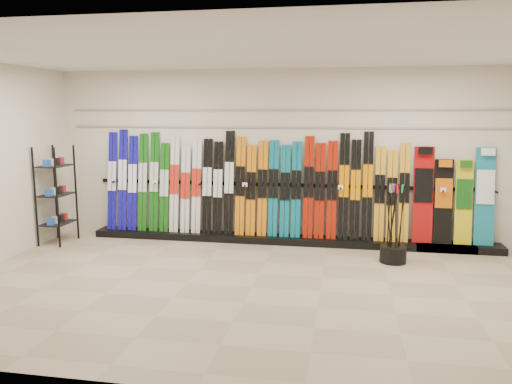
# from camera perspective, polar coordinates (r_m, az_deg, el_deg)

# --- Properties ---
(floor) EXTENTS (8.00, 8.00, 0.00)m
(floor) POSITION_cam_1_polar(r_m,az_deg,el_deg) (6.65, -0.50, -10.81)
(floor) COLOR tan
(floor) RESTS_ON ground
(back_wall) EXTENTS (8.00, 0.00, 8.00)m
(back_wall) POSITION_cam_1_polar(r_m,az_deg,el_deg) (8.75, 2.52, 4.12)
(back_wall) COLOR beige
(back_wall) RESTS_ON floor
(ceiling) EXTENTS (8.00, 8.00, 0.00)m
(ceiling) POSITION_cam_1_polar(r_m,az_deg,el_deg) (6.29, -0.54, 15.82)
(ceiling) COLOR silver
(ceiling) RESTS_ON back_wall
(ski_rack_base) EXTENTS (8.00, 0.40, 0.12)m
(ski_rack_base) POSITION_cam_1_polar(r_m,az_deg,el_deg) (8.76, 3.72, -5.47)
(ski_rack_base) COLOR black
(ski_rack_base) RESTS_ON floor
(skis) EXTENTS (5.37, 0.27, 1.83)m
(skis) POSITION_cam_1_polar(r_m,az_deg,el_deg) (8.74, -0.72, 0.57)
(skis) COLOR #110E9C
(skis) RESTS_ON ski_rack_base
(snowboards) EXTENTS (1.28, 0.24, 1.58)m
(snowboards) POSITION_cam_1_polar(r_m,az_deg,el_deg) (8.79, 21.58, -0.68)
(snowboards) COLOR #990C0C
(snowboards) RESTS_ON ski_rack_base
(accessory_rack) EXTENTS (0.40, 0.60, 1.69)m
(accessory_rack) POSITION_cam_1_polar(r_m,az_deg,el_deg) (9.29, -21.87, -0.31)
(accessory_rack) COLOR black
(accessory_rack) RESTS_ON floor
(pole_bin) EXTENTS (0.40, 0.40, 0.25)m
(pole_bin) POSITION_cam_1_polar(r_m,az_deg,el_deg) (7.92, 15.39, -6.88)
(pole_bin) COLOR black
(pole_bin) RESTS_ON floor
(ski_poles) EXTENTS (0.29, 0.21, 1.18)m
(ski_poles) POSITION_cam_1_polar(r_m,az_deg,el_deg) (7.81, 15.48, -3.44)
(ski_poles) COLOR black
(ski_poles) RESTS_ON pole_bin
(slatwall_rail_0) EXTENTS (7.60, 0.02, 0.03)m
(slatwall_rail_0) POSITION_cam_1_polar(r_m,az_deg,el_deg) (8.70, 2.52, 7.39)
(slatwall_rail_0) COLOR gray
(slatwall_rail_0) RESTS_ON back_wall
(slatwall_rail_1) EXTENTS (7.60, 0.02, 0.03)m
(slatwall_rail_1) POSITION_cam_1_polar(r_m,az_deg,el_deg) (8.70, 2.54, 9.36)
(slatwall_rail_1) COLOR gray
(slatwall_rail_1) RESTS_ON back_wall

